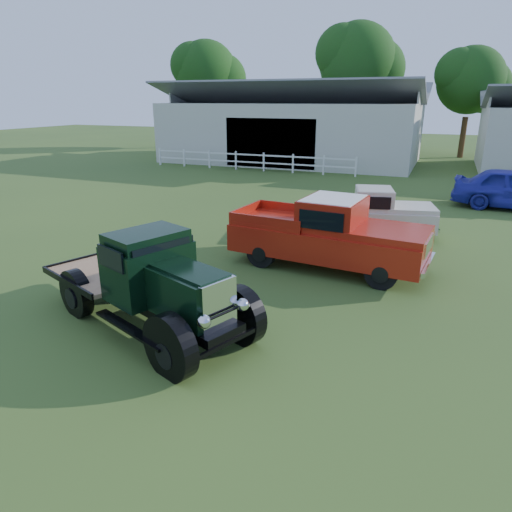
% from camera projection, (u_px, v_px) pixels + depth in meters
% --- Properties ---
extents(ground, '(120.00, 120.00, 0.00)m').
position_uv_depth(ground, '(227.00, 317.00, 9.95)').
color(ground, '#345020').
extents(shed_left, '(18.80, 10.20, 5.60)m').
position_uv_depth(shed_left, '(293.00, 123.00, 34.27)').
color(shed_left, beige).
rests_on(shed_left, ground).
extents(fence_rail, '(14.20, 0.16, 1.20)m').
position_uv_depth(fence_rail, '(250.00, 161.00, 30.11)').
color(fence_rail, white).
rests_on(fence_rail, ground).
extents(tree_a, '(6.30, 6.30, 10.50)m').
position_uv_depth(tree_a, '(207.00, 90.00, 43.55)').
color(tree_a, '#1E3812').
rests_on(tree_a, ground).
extents(tree_b, '(6.90, 6.90, 11.50)m').
position_uv_depth(tree_b, '(356.00, 83.00, 39.22)').
color(tree_b, '#1E3812').
rests_on(tree_b, ground).
extents(tree_c, '(5.40, 5.40, 9.00)m').
position_uv_depth(tree_c, '(468.00, 99.00, 35.51)').
color(tree_c, '#1E3812').
rests_on(tree_c, ground).
extents(vintage_flatbed, '(5.58, 3.79, 2.06)m').
position_uv_depth(vintage_flatbed, '(147.00, 279.00, 9.29)').
color(vintage_flatbed, black).
rests_on(vintage_flatbed, ground).
extents(red_pickup, '(5.69, 2.64, 2.01)m').
position_uv_depth(red_pickup, '(328.00, 232.00, 12.60)').
color(red_pickup, '#A61E10').
rests_on(red_pickup, ground).
extents(white_pickup, '(4.67, 2.68, 1.61)m').
position_uv_depth(white_pickup, '(370.00, 212.00, 15.67)').
color(white_pickup, beige).
rests_on(white_pickup, ground).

